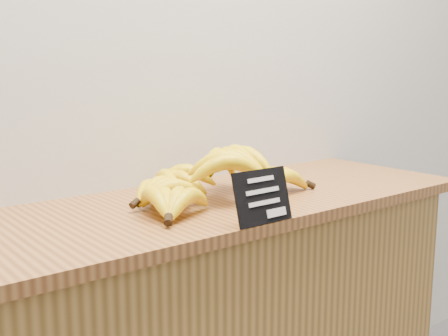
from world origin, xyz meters
TOP-DOWN VIEW (x-y plane):
  - counter_top at (0.13, 2.75)m, footprint 1.52×0.54m
  - chalkboard_sign at (0.08, 2.50)m, footprint 0.15×0.04m
  - banana_pile at (0.13, 2.75)m, footprint 0.60×0.39m

SIDE VIEW (x-z plane):
  - counter_top at x=0.13m, z-range 0.90..0.93m
  - banana_pile at x=0.13m, z-range 0.92..1.05m
  - chalkboard_sign at x=0.08m, z-range 0.93..1.05m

